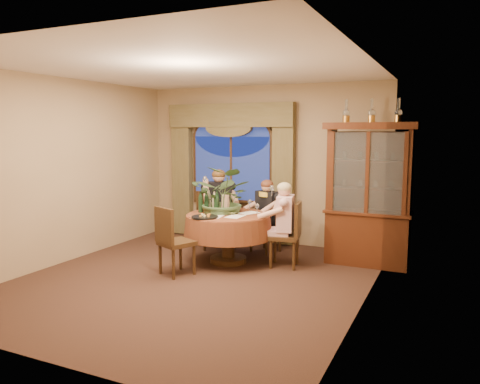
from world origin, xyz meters
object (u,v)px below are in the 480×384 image
at_px(wine_bottle_0, 217,200).
at_px(wine_bottle_5, 206,202).
at_px(stoneware_vase, 226,204).
at_px(wine_bottle_1, 201,202).
at_px(person_back, 219,209).
at_px(oil_lamp_center, 372,111).
at_px(person_scarf, 268,216).
at_px(olive_bowl, 231,213).
at_px(chair_back_right, 265,223).
at_px(china_cabinet, 369,195).
at_px(chair_front_left, 177,241).
at_px(centerpiece_plant, 225,173).
at_px(person_pink, 285,224).
at_px(oil_lamp_right, 398,110).
at_px(chair_back, 211,220).
at_px(wine_bottle_3, 214,202).
at_px(wine_bottle_4, 216,203).
at_px(dining_table, 228,238).
at_px(wine_bottle_2, 209,200).
at_px(chair_right, 284,235).
at_px(oil_lamp_left, 346,111).

distance_m(wine_bottle_0, wine_bottle_5, 0.20).
relative_size(stoneware_vase, wine_bottle_1, 0.83).
distance_m(person_back, wine_bottle_1, 0.84).
height_order(oil_lamp_center, person_scarf, oil_lamp_center).
height_order(person_back, olive_bowl, person_back).
distance_m(chair_back_right, person_back, 0.87).
bearing_deg(olive_bowl, china_cabinet, 22.53).
height_order(person_back, stoneware_vase, person_back).
height_order(chair_front_left, centerpiece_plant, centerpiece_plant).
height_order(person_pink, person_scarf, person_pink).
bearing_deg(wine_bottle_5, chair_back_right, 50.62).
bearing_deg(person_pink, china_cabinet, -73.95).
relative_size(stoneware_vase, wine_bottle_0, 0.83).
distance_m(oil_lamp_right, chair_back, 3.49).
height_order(wine_bottle_1, wine_bottle_3, same).
bearing_deg(china_cabinet, wine_bottle_0, -165.48).
distance_m(chair_back_right, wine_bottle_4, 1.09).
distance_m(oil_lamp_center, wine_bottle_0, 2.69).
bearing_deg(dining_table, wine_bottle_4, -154.25).
xyz_separation_m(chair_back, wine_bottle_4, (0.50, -0.77, 0.44)).
height_order(dining_table, wine_bottle_4, wine_bottle_4).
height_order(oil_lamp_center, oil_lamp_right, same).
bearing_deg(olive_bowl, wine_bottle_5, 176.94).
xyz_separation_m(person_back, olive_bowl, (0.62, -0.77, 0.09)).
bearing_deg(stoneware_vase, chair_back_right, 61.95).
xyz_separation_m(dining_table, person_scarf, (0.33, 0.80, 0.23)).
relative_size(wine_bottle_1, wine_bottle_2, 1.00).
distance_m(chair_back_right, wine_bottle_5, 1.13).
distance_m(person_scarf, wine_bottle_1, 1.19).
bearing_deg(centerpiece_plant, wine_bottle_2, 177.31).
height_order(chair_right, wine_bottle_4, wine_bottle_4).
xyz_separation_m(wine_bottle_0, wine_bottle_4, (0.13, -0.27, 0.00)).
relative_size(oil_lamp_right, chair_back_right, 0.35).
bearing_deg(centerpiece_plant, wine_bottle_1, -153.99).
height_order(china_cabinet, oil_lamp_center, oil_lamp_center).
relative_size(oil_lamp_center, chair_front_left, 0.35).
bearing_deg(chair_right, china_cabinet, -70.43).
distance_m(person_scarf, wine_bottle_4, 1.05).
bearing_deg(wine_bottle_5, olive_bowl, -3.06).
bearing_deg(person_back, china_cabinet, 144.16).
distance_m(dining_table, chair_right, 0.87).
relative_size(person_pink, olive_bowl, 8.44).
xyz_separation_m(oil_lamp_left, wine_bottle_3, (-1.83, -0.75, -1.38)).
relative_size(chair_back, person_scarf, 0.79).
bearing_deg(oil_lamp_right, person_pink, -158.15).
height_order(person_pink, wine_bottle_2, person_pink).
bearing_deg(person_pink, oil_lamp_center, -73.95).
bearing_deg(stoneware_vase, wine_bottle_1, -158.01).
xyz_separation_m(china_cabinet, oil_lamp_right, (0.37, 0.00, 1.23)).
xyz_separation_m(chair_back, centerpiece_plant, (0.55, -0.57, 0.88)).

